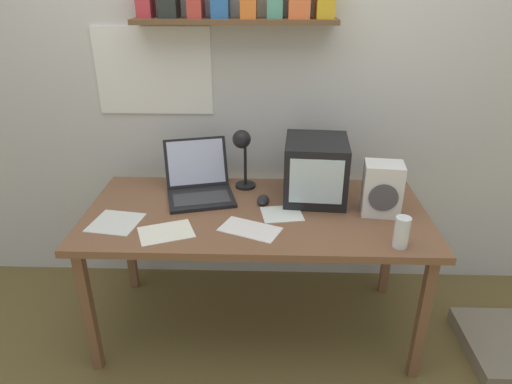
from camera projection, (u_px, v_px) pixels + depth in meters
ground_plane at (256, 324)px, 2.51m from camera, size 12.00×12.00×0.00m
back_wall at (258, 64)px, 2.42m from camera, size 5.60×0.24×2.60m
corner_desk at (256, 221)px, 2.23m from camera, size 1.64×0.77×0.70m
crt_monitor at (316, 169)px, 2.28m from camera, size 0.33×0.36×0.31m
laptop at (199, 182)px, 2.35m from camera, size 0.41×0.43×0.26m
desk_lamp at (243, 149)px, 2.32m from camera, size 0.12×0.16×0.33m
juice_glass at (401, 234)px, 1.89m from camera, size 0.06×0.06×0.14m
space_heater at (382, 189)px, 2.13m from camera, size 0.19×0.16×0.25m
computer_mouse at (263, 200)px, 2.28m from camera, size 0.07×0.11×0.03m
loose_paper_near_laptop at (116, 222)px, 2.10m from camera, size 0.24×0.25×0.00m
loose_paper_near_monitor at (282, 214)px, 2.17m from camera, size 0.21×0.19×0.00m
printed_handout at (250, 229)px, 2.04m from camera, size 0.30×0.24×0.00m
open_notebook at (166, 232)px, 2.02m from camera, size 0.28×0.24×0.00m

